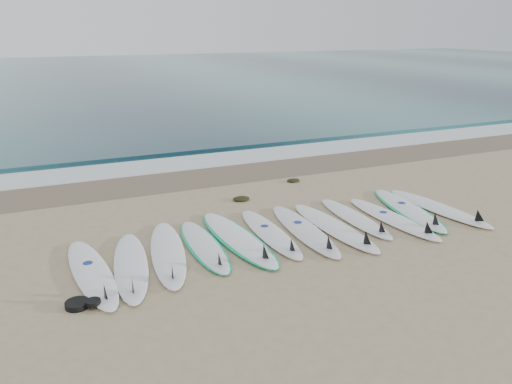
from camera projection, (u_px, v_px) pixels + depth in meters
name	position (u px, v px, depth m)	size (l,w,h in m)	color
ground	(287.00, 235.00, 9.04)	(120.00, 120.00, 0.00)	tan
ocean	(93.00, 76.00, 37.36)	(120.00, 55.00, 0.03)	#27565F
wet_sand_band	(214.00, 175.00, 12.61)	(120.00, 1.80, 0.01)	brown
foam_band	(198.00, 162.00, 13.82)	(120.00, 1.40, 0.04)	silver
wave_crest	(183.00, 149.00, 15.12)	(120.00, 1.00, 0.10)	#27565F
surfboard_0	(92.00, 273.00, 7.51)	(0.79, 2.62, 0.33)	white
surfboard_1	(131.00, 266.00, 7.73)	(0.86, 2.58, 0.32)	white
surfboard_2	(168.00, 253.00, 8.17)	(0.98, 2.71, 0.34)	white
surfboard_3	(204.00, 246.00, 8.47)	(0.61, 2.36, 0.30)	white
surfboard_4	(239.00, 239.00, 8.75)	(0.87, 2.81, 0.35)	white
surfboard_5	(271.00, 234.00, 8.95)	(0.55, 2.47, 0.31)	white
surfboard_6	(305.00, 230.00, 9.08)	(0.70, 2.68, 0.34)	silver
surfboard_7	(336.00, 227.00, 9.21)	(0.68, 2.68, 0.34)	white
surfboard_8	(356.00, 218.00, 9.67)	(0.51, 2.37, 0.30)	white
surfboard_9	(394.00, 219.00, 9.63)	(0.68, 2.57, 0.33)	white
surfboard_10	(409.00, 210.00, 10.14)	(1.07, 2.72, 0.34)	white
surfboard_11	(440.00, 208.00, 10.18)	(0.81, 2.68, 0.34)	white
seaweed_near	(241.00, 199.00, 10.81)	(0.38, 0.29, 0.07)	black
seaweed_far	(293.00, 180.00, 12.11)	(0.33, 0.26, 0.06)	black
leash_coil	(81.00, 304.00, 6.70)	(0.46, 0.36, 0.11)	black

